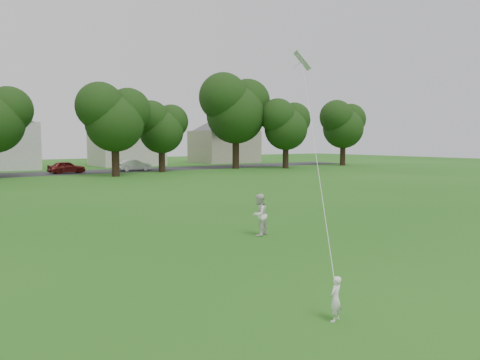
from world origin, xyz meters
TOP-DOWN VIEW (x-y plane):
  - ground at (0.00, 0.00)m, footprint 160.00×160.00m
  - street at (0.00, 42.00)m, footprint 90.00×7.00m
  - toddler at (-1.78, -3.16)m, footprint 0.37×0.30m
  - older_boy at (1.98, 4.11)m, footprint 0.91×0.82m
  - kite at (1.88, 1.31)m, footprint 4.19×5.06m
  - tree_row at (5.71, 35.82)m, footprint 81.91×9.90m

SIDE VIEW (x-z plane):
  - ground at x=0.00m, z-range 0.00..0.00m
  - street at x=0.00m, z-range 0.00..0.01m
  - toddler at x=-1.78m, z-range 0.00..0.88m
  - older_boy at x=1.98m, z-range 0.00..1.53m
  - kite at x=1.88m, z-range -2.82..10.30m
  - tree_row at x=5.71m, z-range 0.39..12.17m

